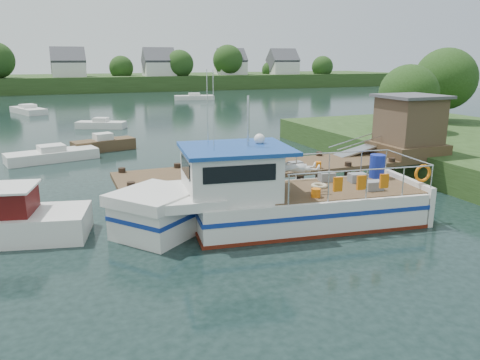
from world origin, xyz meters
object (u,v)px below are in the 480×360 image
object	(u,v)px
moored_far	(194,97)
dock	(368,141)
moored_c	(403,125)
moored_a	(52,155)
lobster_boat	(269,199)
moored_b	(101,124)
moored_rowboat	(104,144)
moored_d	(28,110)

from	to	relation	value
moored_far	dock	bearing A→B (deg)	-99.96
dock	moored_c	world-z (taller)	dock
moored_far	moored_c	size ratio (longest dim) A/B	0.84
moored_c	moored_a	bearing A→B (deg)	-170.82
lobster_boat	moored_a	xyz separation A→B (m)	(-7.73, 15.82, -0.70)
moored_b	moored_c	world-z (taller)	moored_c
moored_far	moored_b	distance (m)	31.56
moored_rowboat	lobster_boat	bearing A→B (deg)	-60.75
moored_rowboat	moored_b	size ratio (longest dim) A/B	0.96
dock	moored_d	xyz separation A→B (m)	(-17.51, 41.17, -1.84)
moored_b	moored_d	world-z (taller)	moored_d
moored_d	dock	bearing A→B (deg)	-59.03
moored_rowboat	moored_d	distance (m)	27.53
dock	moored_far	bearing A→B (deg)	83.55
moored_rowboat	moored_c	size ratio (longest dim) A/B	0.58
dock	moored_d	size ratio (longest dim) A/B	2.49
moored_rowboat	moored_far	world-z (taller)	moored_rowboat
lobster_boat	moored_c	size ratio (longest dim) A/B	1.61
lobster_boat	moored_c	xyz separation A→B (m)	(22.13, 18.65, -0.64)
moored_rowboat	moored_far	xyz separation A→B (m)	(17.51, 38.09, -0.07)
dock	lobster_boat	size ratio (longest dim) A/B	1.35
moored_c	moored_d	xyz separation A→B (m)	(-32.40, 26.33, -0.04)
moored_far	moored_b	size ratio (longest dim) A/B	1.37
lobster_boat	moored_d	world-z (taller)	lobster_boat
moored_far	moored_c	world-z (taller)	moored_c
moored_far	moored_a	distance (m)	45.45
lobster_boat	moored_b	distance (m)	29.57
dock	moored_a	xyz separation A→B (m)	(-14.96, 12.01, -1.87)
moored_rowboat	moored_far	bearing A→B (deg)	81.04
dock	moored_b	size ratio (longest dim) A/B	3.56
lobster_boat	moored_rowboat	distance (m)	18.63
dock	moored_far	xyz separation A→B (m)	(5.92, 52.37, -1.86)
moored_rowboat	moored_a	bearing A→B (deg)	-130.25
moored_rowboat	moored_far	distance (m)	41.92
moored_far	moored_d	xyz separation A→B (m)	(-23.42, -11.20, 0.01)
dock	lobster_boat	distance (m)	8.26
lobster_boat	moored_c	bearing A→B (deg)	47.19
moored_b	moored_far	bearing A→B (deg)	49.15
moored_a	dock	bearing A→B (deg)	-32.22
moored_rowboat	moored_far	size ratio (longest dim) A/B	0.70
dock	moored_a	size ratio (longest dim) A/B	2.90
moored_d	moored_b	bearing A→B (deg)	-58.54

